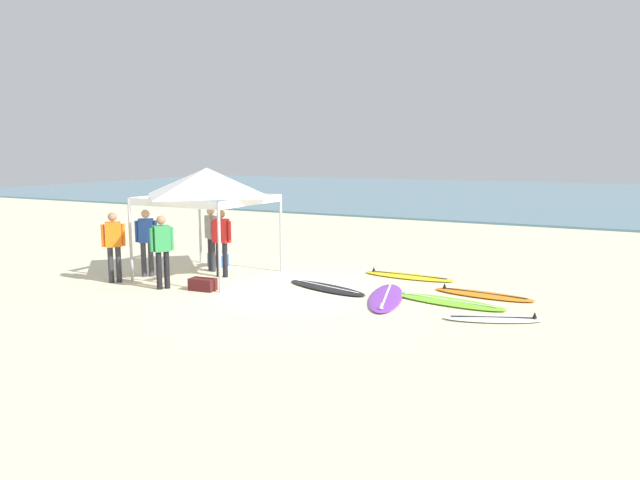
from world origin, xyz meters
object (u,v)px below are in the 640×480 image
(surfboard_yellow, at_px, (408,276))
(surfboard_lime, at_px, (448,301))
(canopy_tent, at_px, (207,182))
(surfboard_purple, at_px, (386,297))
(person_green, at_px, (162,247))
(person_red, at_px, (221,238))
(surfboard_black, at_px, (326,288))
(surfboard_orange, at_px, (483,294))
(cooler_box, at_px, (218,259))
(person_blue, at_px, (146,238))
(gear_bag_near_tent, at_px, (203,284))
(person_grey, at_px, (211,234))
(surfboard_white, at_px, (494,319))
(person_orange, at_px, (114,242))

(surfboard_yellow, relative_size, surfboard_lime, 0.93)
(canopy_tent, height_order, surfboard_purple, canopy_tent)
(surfboard_yellow, xyz_separation_m, person_green, (-4.65, -3.77, 0.95))
(person_red, relative_size, person_green, 1.00)
(surfboard_black, bearing_deg, surfboard_orange, 16.25)
(surfboard_yellow, bearing_deg, surfboard_purple, -82.99)
(surfboard_lime, bearing_deg, cooler_box, 171.26)
(person_blue, relative_size, person_green, 1.00)
(cooler_box, bearing_deg, surfboard_yellow, 11.08)
(person_green, xyz_separation_m, gear_bag_near_tent, (0.91, 0.28, -0.85))
(person_grey, xyz_separation_m, person_red, (0.69, -0.48, 0.00))
(surfboard_white, xyz_separation_m, surfboard_orange, (-0.59, 1.85, -0.00))
(person_blue, bearing_deg, person_red, 25.68)
(surfboard_lime, relative_size, person_grey, 1.49)
(canopy_tent, height_order, surfboard_yellow, canopy_tent)
(surfboard_white, height_order, person_red, person_red)
(surfboard_black, distance_m, surfboard_purple, 1.59)
(surfboard_yellow, bearing_deg, canopy_tent, -155.17)
(surfboard_black, distance_m, person_grey, 3.80)
(person_green, bearing_deg, gear_bag_near_tent, 17.32)
(surfboard_yellow, xyz_separation_m, cooler_box, (-5.16, -1.01, 0.16))
(surfboard_white, xyz_separation_m, cooler_box, (-7.85, 1.93, 0.16))
(surfboard_white, distance_m, person_grey, 7.78)
(canopy_tent, xyz_separation_m, gear_bag_near_tent, (0.86, -1.36, -2.25))
(canopy_tent, xyz_separation_m, surfboard_yellow, (4.60, 2.13, -2.35))
(canopy_tent, distance_m, surfboard_orange, 7.17)
(surfboard_lime, xyz_separation_m, person_grey, (-6.49, 0.45, 0.95))
(surfboard_white, xyz_separation_m, gear_bag_near_tent, (-6.43, -0.55, 0.10))
(surfboard_black, height_order, surfboard_orange, same)
(canopy_tent, xyz_separation_m, surfboard_black, (3.32, 0.05, -2.35))
(surfboard_white, height_order, person_green, person_green)
(person_orange, height_order, person_red, same)
(person_orange, height_order, person_grey, same)
(canopy_tent, bearing_deg, surfboard_white, -6.39)
(person_blue, bearing_deg, surfboard_white, -0.23)
(person_orange, bearing_deg, surfboard_yellow, 31.67)
(surfboard_orange, height_order, surfboard_lime, same)
(surfboard_purple, relative_size, person_grey, 1.57)
(surfboard_lime, relative_size, person_orange, 1.49)
(surfboard_yellow, bearing_deg, person_grey, -162.00)
(person_blue, xyz_separation_m, cooler_box, (0.79, 1.90, -0.79))
(cooler_box, bearing_deg, surfboard_purple, -13.57)
(surfboard_yellow, xyz_separation_m, person_orange, (-6.15, -3.80, 0.95))
(person_green, bearing_deg, surfboard_yellow, 39.04)
(surfboard_yellow, height_order, person_red, person_red)
(surfboard_yellow, xyz_separation_m, person_blue, (-5.95, -2.91, 0.95))
(surfboard_purple, bearing_deg, person_red, 176.93)
(surfboard_yellow, distance_m, surfboard_orange, 2.37)
(person_grey, bearing_deg, person_orange, -119.24)
(person_grey, height_order, person_red, same)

